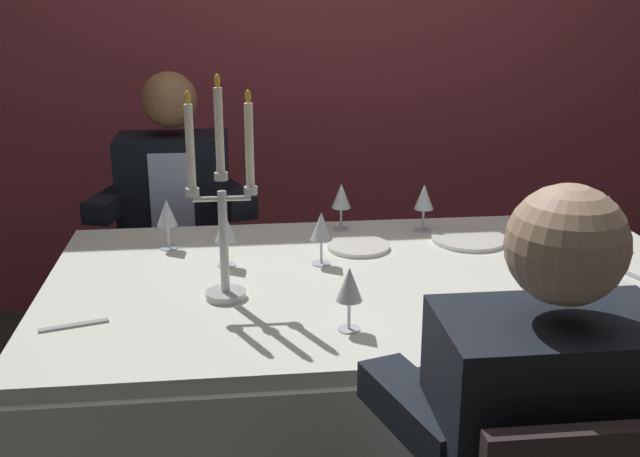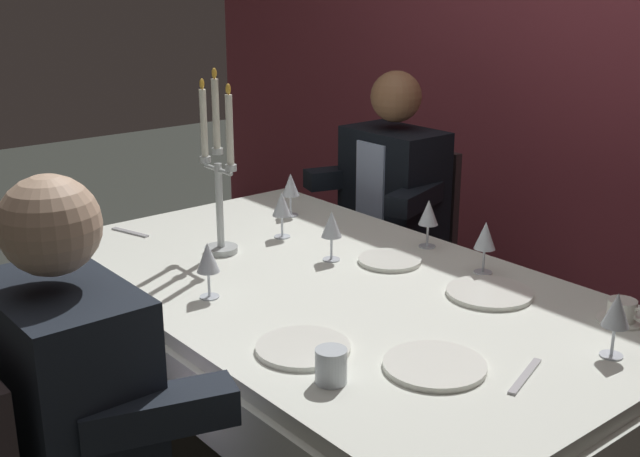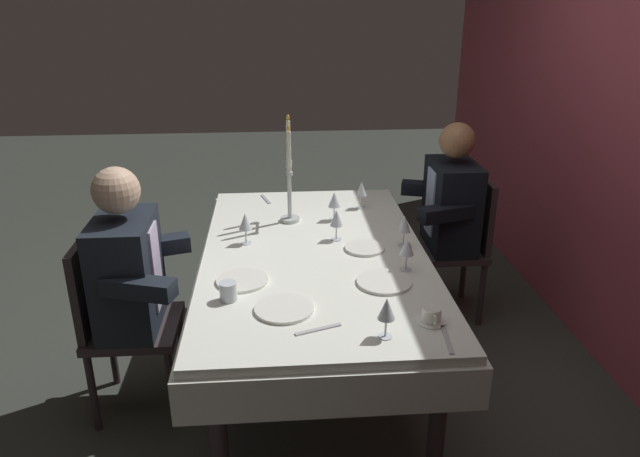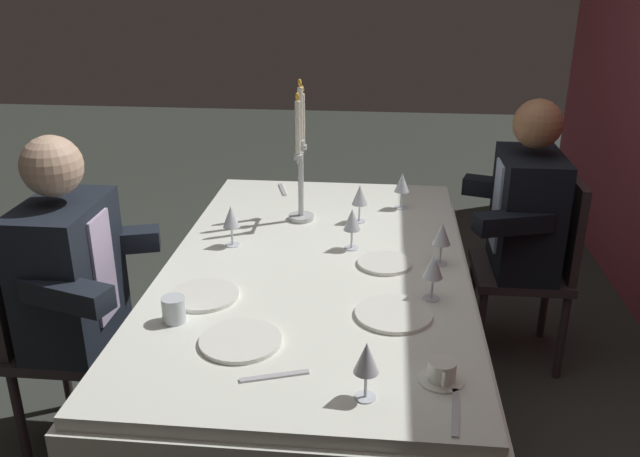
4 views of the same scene
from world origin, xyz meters
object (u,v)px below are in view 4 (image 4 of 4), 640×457
(dinner_plate_2, at_px, (394,314))
(wine_glass_3, at_px, (442,235))
(wine_glass_1, at_px, (402,184))
(wine_glass_0, at_px, (231,218))
(dinner_plate_3, at_px, (240,341))
(water_tumbler_0, at_px, (174,310))
(seated_diner_0, at_px, (528,212))
(dinner_plate_0, at_px, (385,263))
(seated_diner_1, at_px, (67,272))
(wine_glass_2, at_px, (360,196))
(dining_table, at_px, (316,292))
(wine_glass_6, at_px, (352,221))
(dinner_plate_1, at_px, (204,295))
(coffee_cup_0, at_px, (442,372))
(wine_glass_4, at_px, (433,267))
(candelabra, at_px, (301,164))
(wine_glass_5, at_px, (366,360))

(dinner_plate_2, distance_m, wine_glass_3, 0.45)
(wine_glass_1, bearing_deg, wine_glass_0, -53.82)
(dinner_plate_3, bearing_deg, water_tumbler_0, -114.09)
(dinner_plate_3, bearing_deg, seated_diner_0, 138.83)
(dinner_plate_0, distance_m, seated_diner_1, 1.15)
(wine_glass_2, xyz_separation_m, wine_glass_3, (0.39, 0.31, 0.00))
(dining_table, xyz_separation_m, wine_glass_6, (-0.15, 0.12, 0.23))
(seated_diner_0, bearing_deg, dinner_plate_2, -31.09)
(dinner_plate_1, relative_size, dinner_plate_2, 0.95)
(dining_table, height_order, wine_glass_2, wine_glass_2)
(dinner_plate_2, height_order, wine_glass_3, wine_glass_3)
(dinner_plate_1, distance_m, seated_diner_0, 1.54)
(dinner_plate_0, relative_size, coffee_cup_0, 1.52)
(wine_glass_2, relative_size, wine_glass_4, 1.00)
(dinner_plate_0, height_order, dinner_plate_2, same)
(dinner_plate_0, xyz_separation_m, wine_glass_3, (-0.03, 0.20, 0.11))
(dinner_plate_3, height_order, seated_diner_1, seated_diner_1)
(candelabra, xyz_separation_m, wine_glass_6, (0.29, 0.23, -0.13))
(dinner_plate_0, height_order, wine_glass_5, wine_glass_5)
(dinner_plate_1, bearing_deg, coffee_cup_0, 61.89)
(dinner_plate_3, distance_m, wine_glass_1, 1.28)
(seated_diner_1, bearing_deg, coffee_cup_0, 67.19)
(dinner_plate_3, distance_m, seated_diner_1, 0.83)
(wine_glass_2, xyz_separation_m, coffee_cup_0, (1.13, 0.27, -0.09))
(water_tumbler_0, height_order, coffee_cup_0, water_tumbler_0)
(wine_glass_4, xyz_separation_m, coffee_cup_0, (0.46, 0.00, -0.09))
(wine_glass_2, bearing_deg, candelabra, -90.37)
(wine_glass_5, bearing_deg, wine_glass_0, -149.14)
(wine_glass_0, xyz_separation_m, coffee_cup_0, (0.83, 0.75, -0.09))
(dining_table, xyz_separation_m, seated_diner_1, (0.16, -0.89, 0.11))
(dinner_plate_0, xyz_separation_m, dinner_plate_1, (0.31, -0.60, 0.00))
(seated_diner_0, bearing_deg, wine_glass_1, -88.29)
(wine_glass_0, height_order, coffee_cup_0, wine_glass_0)
(dinner_plate_2, bearing_deg, coffee_cup_0, 20.30)
(wine_glass_1, xyz_separation_m, wine_glass_5, (1.41, -0.11, 0.00))
(dinner_plate_0, height_order, coffee_cup_0, coffee_cup_0)
(wine_glass_4, xyz_separation_m, seated_diner_0, (-0.87, 0.48, -0.12))
(wine_glass_0, bearing_deg, wine_glass_4, 63.89)
(dinner_plate_0, xyz_separation_m, wine_glass_5, (0.81, -0.04, 0.11))
(candelabra, distance_m, water_tumbler_0, 0.96)
(wine_glass_5, height_order, seated_diner_0, seated_diner_0)
(wine_glass_1, bearing_deg, wine_glass_5, -4.45)
(dinner_plate_2, height_order, dinner_plate_3, same)
(dining_table, xyz_separation_m, wine_glass_4, (0.24, 0.41, 0.23))
(wine_glass_6, bearing_deg, water_tumbler_0, -40.31)
(dining_table, xyz_separation_m, wine_glass_1, (-0.62, 0.32, 0.23))
(wine_glass_6, xyz_separation_m, seated_diner_1, (0.30, -1.01, -0.12))
(dinner_plate_0, bearing_deg, candelabra, -139.35)
(dinner_plate_1, xyz_separation_m, water_tumbler_0, (0.16, -0.05, 0.03))
(dinner_plate_2, xyz_separation_m, water_tumbler_0, (0.10, -0.68, 0.03))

